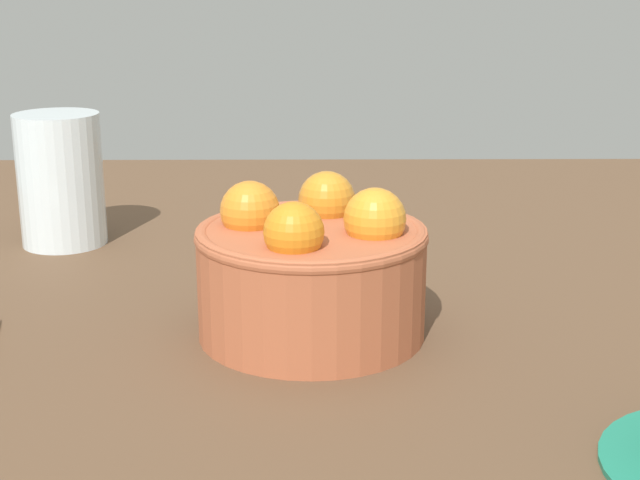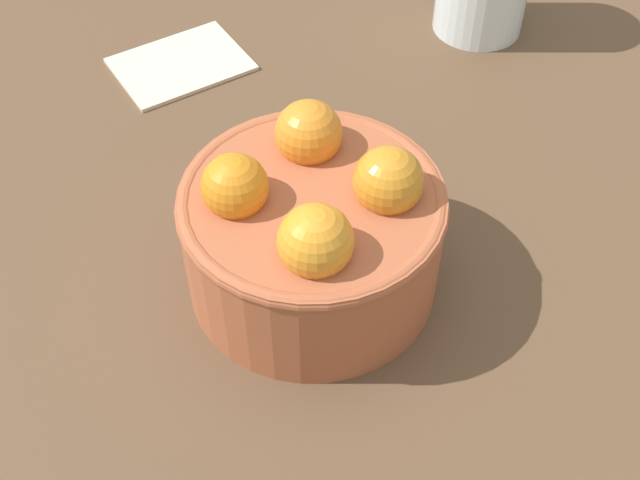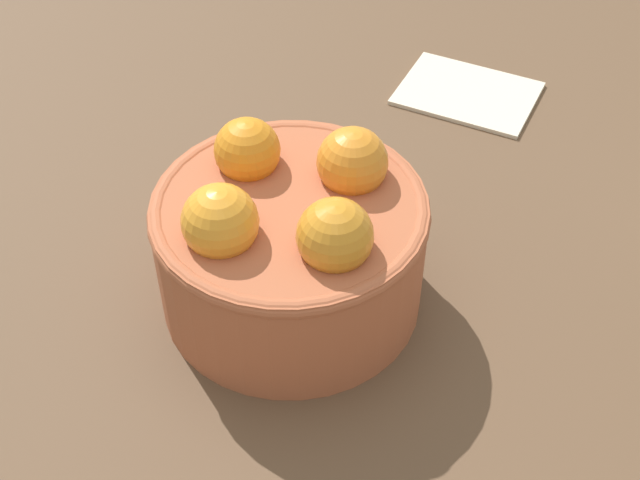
# 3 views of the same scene
# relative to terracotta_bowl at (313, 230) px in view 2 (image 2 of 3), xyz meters

# --- Properties ---
(ground_plane) EXTENTS (1.12, 0.90, 0.04)m
(ground_plane) POSITION_rel_terracotta_bowl_xyz_m (0.00, -0.00, -0.07)
(ground_plane) COLOR brown
(terracotta_bowl) EXTENTS (0.15, 0.15, 0.10)m
(terracotta_bowl) POSITION_rel_terracotta_bowl_xyz_m (0.00, 0.00, 0.00)
(terracotta_bowl) COLOR #AD5938
(terracotta_bowl) RESTS_ON ground_plane
(folded_napkin) EXTENTS (0.11, 0.10, 0.01)m
(folded_napkin) POSITION_rel_terracotta_bowl_xyz_m (0.03, -0.23, -0.04)
(folded_napkin) COLOR beige
(folded_napkin) RESTS_ON ground_plane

